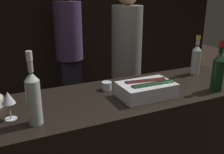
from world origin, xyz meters
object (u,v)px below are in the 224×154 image
white_wine_bottle (33,96)px  person_blond_tee (69,47)px  ice_bin_with_bottles (147,89)px  wine_glass (8,99)px  person_in_hoodie (126,60)px  candle_votive (107,86)px  red_wine_bottle_burgundy (218,70)px  rose_wine_bottle (196,58)px

white_wine_bottle → person_blond_tee: size_ratio=0.21×
ice_bin_with_bottles → wine_glass: size_ratio=2.27×
wine_glass → person_in_hoodie: size_ratio=0.09×
candle_votive → white_wine_bottle: (-0.53, -0.28, 0.13)m
white_wine_bottle → person_in_hoodie: bearing=44.8°
candle_votive → red_wine_bottle_burgundy: bearing=-25.7°
ice_bin_with_bottles → person_in_hoodie: (0.42, 1.07, -0.11)m
ice_bin_with_bottles → candle_votive: ice_bin_with_bottles is taller
red_wine_bottle_burgundy → person_blond_tee: bearing=101.6°
person_in_hoodie → person_blond_tee: person_blond_tee is taller
candle_votive → person_in_hoodie: 1.05m
wine_glass → red_wine_bottle_burgundy: size_ratio=0.46×
wine_glass → red_wine_bottle_burgundy: 1.34m
wine_glass → person_blond_tee: size_ratio=0.09×
ice_bin_with_bottles → person_in_hoodie: bearing=68.5°
ice_bin_with_bottles → white_wine_bottle: white_wine_bottle is taller
wine_glass → rose_wine_bottle: (1.46, 0.20, 0.02)m
red_wine_bottle_burgundy → person_in_hoodie: (-0.08, 1.18, -0.20)m
wine_glass → candle_votive: wine_glass is taller
wine_glass → candle_votive: (0.64, 0.18, -0.09)m
wine_glass → red_wine_bottle_burgundy: (1.33, -0.15, 0.03)m
candle_votive → white_wine_bottle: white_wine_bottle is taller
ice_bin_with_bottles → white_wine_bottle: size_ratio=0.93×
rose_wine_bottle → person_in_hoodie: person_in_hoodie is taller
white_wine_bottle → person_blond_tee: bearing=70.1°
rose_wine_bottle → person_blond_tee: size_ratio=0.17×
person_blond_tee → white_wine_bottle: bearing=-57.4°
red_wine_bottle_burgundy → rose_wine_bottle: size_ratio=1.07×
rose_wine_bottle → wine_glass: bearing=-172.2°
red_wine_bottle_burgundy → rose_wine_bottle: bearing=69.9°
candle_votive → rose_wine_bottle: size_ratio=0.21×
candle_votive → rose_wine_bottle: rose_wine_bottle is taller
wine_glass → person_blond_tee: bearing=66.3°
rose_wine_bottle → person_blond_tee: 1.91m
ice_bin_with_bottles → candle_votive: 0.29m
candle_votive → person_in_hoodie: bearing=54.2°
wine_glass → white_wine_bottle: size_ratio=0.41×
candle_votive → red_wine_bottle_burgundy: red_wine_bottle_burgundy is taller
white_wine_bottle → person_blond_tee: 2.26m
wine_glass → person_in_hoodie: 1.63m
candle_votive → person_blond_tee: 1.85m
person_blond_tee → wine_glass: bearing=-61.1°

